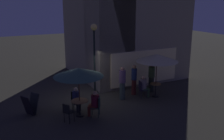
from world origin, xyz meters
TOP-DOWN VIEW (x-y plane):
  - ground_plane at (0.00, 0.00)m, footprint 60.00×60.00m
  - cafe_building at (3.41, 3.20)m, footprint 6.80×6.93m
  - street_lamp_near_corner at (0.43, 0.04)m, footprint 0.34×0.34m
  - menu_sandwich_board at (-3.00, -0.25)m, footprint 0.86×0.81m
  - cafe_table_0 at (-0.97, -1.42)m, footprint 0.79×0.79m
  - cafe_table_1 at (3.71, -0.93)m, footprint 0.61×0.61m
  - patio_umbrella_0 at (-0.97, -1.42)m, footprint 2.28×2.28m
  - patio_umbrella_1 at (3.71, -0.93)m, footprint 2.32×2.32m
  - cafe_chair_0 at (-0.89, -0.62)m, footprint 0.47×0.47m
  - cafe_chair_1 at (-1.68, -1.84)m, footprint 0.53×0.53m
  - cafe_chair_2 at (-0.27, -1.86)m, footprint 0.59×0.59m
  - cafe_chair_3 at (2.91, -0.73)m, footprint 0.51×0.51m
  - patron_seated_0 at (-0.90, -0.76)m, footprint 0.40×0.55m
  - patron_seated_1 at (-0.39, -1.78)m, footprint 0.55×0.51m
  - patron_seated_2 at (3.05, -0.77)m, footprint 0.53×0.42m
  - patron_standing_3 at (3.97, -0.14)m, footprint 0.37×0.37m
  - patron_standing_4 at (1.85, -0.43)m, footprint 0.36×0.36m
  - patron_standing_5 at (2.79, -0.10)m, footprint 0.31×0.31m

SIDE VIEW (x-z plane):
  - ground_plane at x=0.00m, z-range 0.00..0.00m
  - cafe_table_1 at x=3.71m, z-range 0.12..0.88m
  - menu_sandwich_board at x=-3.00m, z-range 0.02..1.01m
  - cafe_chair_1 at x=-1.68m, z-range 0.11..1.00m
  - cafe_chair_0 at x=-0.89m, z-range 0.11..1.03m
  - cafe_chair_3 at x=2.91m, z-range 0.09..1.05m
  - cafe_table_0 at x=-0.97m, z-range 0.19..0.96m
  - cafe_chair_2 at x=-0.27m, z-range 0.09..1.07m
  - patron_seated_0 at x=-0.90m, z-range 0.08..1.26m
  - patron_seated_1 at x=-0.39m, z-range 0.09..1.34m
  - patron_seated_2 at x=3.05m, z-range 0.08..1.35m
  - patron_standing_3 at x=3.97m, z-range 0.00..1.74m
  - patron_standing_5 at x=2.79m, z-range 0.02..1.78m
  - patron_standing_4 at x=1.85m, z-range 0.01..1.83m
  - patio_umbrella_0 at x=-0.97m, z-range 0.96..3.30m
  - patio_umbrella_1 at x=3.71m, z-range 1.02..3.46m
  - street_lamp_near_corner at x=0.43m, z-range 0.89..5.02m
  - cafe_building at x=3.41m, z-range -0.01..8.20m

